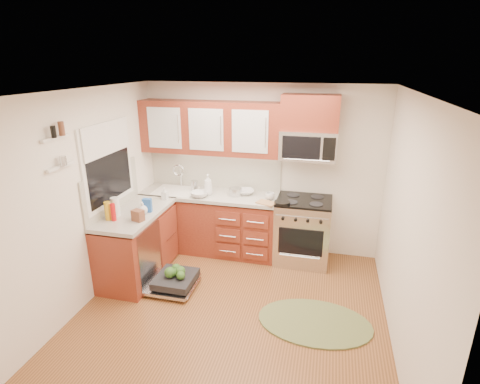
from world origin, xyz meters
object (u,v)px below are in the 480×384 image
(stock_pot, at_px, (235,192))
(microwave, at_px, (308,145))
(cutting_board, at_px, (266,203))
(sink, at_px, (176,199))
(dishwasher, at_px, (173,281))
(rug, at_px, (315,322))
(cup, at_px, (270,196))
(range, at_px, (302,231))
(skillet, at_px, (282,203))
(bowl_b, at_px, (199,194))
(upper_cabinets, at_px, (210,128))
(bowl_a, at_px, (245,192))
(paper_towel_roll, at_px, (115,207))

(stock_pot, bearing_deg, microwave, 6.93)
(microwave, bearing_deg, cutting_board, -146.58)
(sink, height_order, dishwasher, sink)
(stock_pot, distance_m, cutting_board, 0.54)
(rug, distance_m, cup, 1.82)
(range, bearing_deg, skillet, -138.24)
(skillet, bearing_deg, bowl_b, 176.68)
(upper_cabinets, xyz_separation_m, bowl_a, (0.53, -0.04, -0.92))
(stock_pot, xyz_separation_m, bowl_b, (-0.49, -0.18, -0.02))
(rug, distance_m, bowl_a, 2.11)
(dishwasher, distance_m, bowl_a, 1.64)
(skillet, height_order, cup, cup)
(rug, relative_size, skillet, 5.92)
(microwave, relative_size, skillet, 3.55)
(skillet, bearing_deg, upper_cabinets, 160.65)
(microwave, distance_m, cutting_board, 0.97)
(range, relative_size, bowl_b, 3.80)
(microwave, distance_m, bowl_a, 1.15)
(microwave, distance_m, sink, 2.13)
(upper_cabinets, height_order, range, upper_cabinets)
(upper_cabinets, relative_size, microwave, 2.70)
(bowl_b, bearing_deg, cup, 7.47)
(skillet, xyz_separation_m, bowl_a, (-0.60, 0.35, -0.01))
(upper_cabinets, xyz_separation_m, paper_towel_roll, (-0.88, -1.22, -0.83))
(range, xyz_separation_m, rug, (0.27, -1.39, -0.46))
(stock_pot, height_order, bowl_a, stock_pot)
(upper_cabinets, relative_size, range, 2.16)
(microwave, xyz_separation_m, cup, (-0.48, -0.17, -0.72))
(dishwasher, height_order, cutting_board, cutting_board)
(stock_pot, relative_size, bowl_b, 0.75)
(rug, height_order, cutting_board, cutting_board)
(sink, xyz_separation_m, cutting_board, (1.43, -0.20, 0.13))
(sink, height_order, cutting_board, cutting_board)
(skillet, height_order, cutting_board, skillet)
(rug, xyz_separation_m, cup, (-0.75, 1.34, 0.97))
(range, relative_size, sink, 1.53)
(microwave, bearing_deg, skillet, -127.12)
(sink, xyz_separation_m, paper_towel_roll, (-0.35, -1.07, 0.24))
(cutting_board, distance_m, paper_towel_roll, 1.98)
(upper_cabinets, height_order, microwave, upper_cabinets)
(dishwasher, relative_size, cutting_board, 2.68)
(bowl_b, bearing_deg, range, 6.90)
(paper_towel_roll, bearing_deg, bowl_b, 48.59)
(upper_cabinets, bearing_deg, range, -5.89)
(paper_towel_roll, xyz_separation_m, bowl_b, (0.79, 0.90, -0.08))
(sink, bearing_deg, rug, -32.08)
(stock_pot, height_order, cutting_board, stock_pot)
(dishwasher, distance_m, stock_pot, 1.53)
(sink, xyz_separation_m, cup, (1.45, -0.04, 0.18))
(microwave, relative_size, sink, 1.23)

